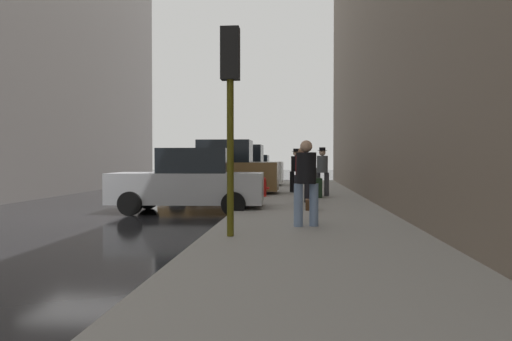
{
  "coord_description": "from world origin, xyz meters",
  "views": [
    {
      "loc": [
        5.65,
        -12.67,
        1.47
      ],
      "look_at": [
        3.96,
        7.81,
        1.03
      ],
      "focal_mm": 35.0,
      "sensor_mm": 36.0,
      "label": 1
    }
  ],
  "objects_px": {
    "fire_hydrant": "(264,187)",
    "rolling_suitcase": "(316,188)",
    "parked_silver_sedan": "(189,182)",
    "pedestrian_with_fedora": "(296,168)",
    "pedestrian_in_jeans": "(306,178)",
    "pedestrian_in_red_jacket": "(302,172)",
    "parked_white_van": "(240,168)",
    "parked_bronze_suv": "(221,171)",
    "traffic_light": "(230,85)",
    "duffel_bag": "(312,205)",
    "pedestrian_with_beanie": "(322,169)",
    "parked_blue_sedan": "(252,169)"
  },
  "relations": [
    {
      "from": "pedestrian_in_red_jacket",
      "to": "rolling_suitcase",
      "type": "relative_size",
      "value": 1.64
    },
    {
      "from": "fire_hydrant",
      "to": "pedestrian_with_fedora",
      "type": "relative_size",
      "value": 0.4
    },
    {
      "from": "pedestrian_in_jeans",
      "to": "pedestrian_with_fedora",
      "type": "bearing_deg",
      "value": 91.23
    },
    {
      "from": "rolling_suitcase",
      "to": "parked_silver_sedan",
      "type": "bearing_deg",
      "value": -133.63
    },
    {
      "from": "parked_bronze_suv",
      "to": "pedestrian_with_fedora",
      "type": "xyz_separation_m",
      "value": [
        2.96,
        0.69,
        0.1
      ]
    },
    {
      "from": "parked_silver_sedan",
      "to": "pedestrian_in_red_jacket",
      "type": "height_order",
      "value": "pedestrian_in_red_jacket"
    },
    {
      "from": "parked_white_van",
      "to": "pedestrian_in_red_jacket",
      "type": "distance_m",
      "value": 10.89
    },
    {
      "from": "parked_white_van",
      "to": "pedestrian_in_red_jacket",
      "type": "height_order",
      "value": "parked_white_van"
    },
    {
      "from": "parked_white_van",
      "to": "duffel_bag",
      "type": "xyz_separation_m",
      "value": [
        3.39,
        -12.78,
        -0.74
      ]
    },
    {
      "from": "pedestrian_with_beanie",
      "to": "duffel_bag",
      "type": "bearing_deg",
      "value": -95.92
    },
    {
      "from": "parked_silver_sedan",
      "to": "pedestrian_in_jeans",
      "type": "distance_m",
      "value": 4.97
    },
    {
      "from": "pedestrian_with_beanie",
      "to": "pedestrian_in_red_jacket",
      "type": "distance_m",
      "value": 2.93
    },
    {
      "from": "parked_bronze_suv",
      "to": "pedestrian_with_fedora",
      "type": "relative_size",
      "value": 2.59
    },
    {
      "from": "pedestrian_in_jeans",
      "to": "duffel_bag",
      "type": "xyz_separation_m",
      "value": [
        0.2,
        3.25,
        -0.81
      ]
    },
    {
      "from": "rolling_suitcase",
      "to": "parked_white_van",
      "type": "bearing_deg",
      "value": 113.76
    },
    {
      "from": "parked_silver_sedan",
      "to": "pedestrian_in_jeans",
      "type": "xyz_separation_m",
      "value": [
        3.18,
        -3.81,
        0.26
      ]
    },
    {
      "from": "parked_bronze_suv",
      "to": "fire_hydrant",
      "type": "bearing_deg",
      "value": -44.71
    },
    {
      "from": "pedestrian_in_jeans",
      "to": "pedestrian_in_red_jacket",
      "type": "xyz_separation_m",
      "value": [
        -0.03,
        5.61,
        0.0
      ]
    },
    {
      "from": "pedestrian_with_beanie",
      "to": "pedestrian_with_fedora",
      "type": "xyz_separation_m",
      "value": [
        -0.96,
        1.95,
        0.0
      ]
    },
    {
      "from": "fire_hydrant",
      "to": "rolling_suitcase",
      "type": "bearing_deg",
      "value": -7.39
    },
    {
      "from": "pedestrian_with_fedora",
      "to": "duffel_bag",
      "type": "height_order",
      "value": "pedestrian_with_fedora"
    },
    {
      "from": "traffic_light",
      "to": "rolling_suitcase",
      "type": "relative_size",
      "value": 3.46
    },
    {
      "from": "pedestrian_in_jeans",
      "to": "parked_bronze_suv",
      "type": "bearing_deg",
      "value": 108.18
    },
    {
      "from": "parked_silver_sedan",
      "to": "parked_bronze_suv",
      "type": "distance_m",
      "value": 5.89
    },
    {
      "from": "fire_hydrant",
      "to": "pedestrian_with_beanie",
      "type": "distance_m",
      "value": 2.28
    },
    {
      "from": "parked_white_van",
      "to": "pedestrian_in_red_jacket",
      "type": "bearing_deg",
      "value": -73.14
    },
    {
      "from": "pedestrian_with_fedora",
      "to": "duffel_bag",
      "type": "xyz_separation_m",
      "value": [
        0.43,
        -7.13,
        -0.85
      ]
    },
    {
      "from": "parked_silver_sedan",
      "to": "duffel_bag",
      "type": "height_order",
      "value": "parked_silver_sedan"
    },
    {
      "from": "parked_blue_sedan",
      "to": "pedestrian_in_jeans",
      "type": "relative_size",
      "value": 2.48
    },
    {
      "from": "traffic_light",
      "to": "rolling_suitcase",
      "type": "xyz_separation_m",
      "value": [
        1.83,
        9.05,
        -2.27
      ]
    },
    {
      "from": "traffic_light",
      "to": "pedestrian_in_jeans",
      "type": "xyz_separation_m",
      "value": [
        1.33,
        1.38,
        -1.65
      ]
    },
    {
      "from": "fire_hydrant",
      "to": "traffic_light",
      "type": "xyz_separation_m",
      "value": [
        0.05,
        -9.3,
        2.26
      ]
    },
    {
      "from": "pedestrian_with_fedora",
      "to": "rolling_suitcase",
      "type": "distance_m",
      "value": 2.89
    },
    {
      "from": "duffel_bag",
      "to": "fire_hydrant",
      "type": "bearing_deg",
      "value": 108.8
    },
    {
      "from": "pedestrian_with_beanie",
      "to": "parked_bronze_suv",
      "type": "bearing_deg",
      "value": 162.23
    },
    {
      "from": "parked_white_van",
      "to": "rolling_suitcase",
      "type": "distance_m",
      "value": 9.15
    },
    {
      "from": "pedestrian_in_red_jacket",
      "to": "duffel_bag",
      "type": "height_order",
      "value": "pedestrian_in_red_jacket"
    },
    {
      "from": "traffic_light",
      "to": "pedestrian_in_jeans",
      "type": "bearing_deg",
      "value": 46.12
    },
    {
      "from": "parked_silver_sedan",
      "to": "traffic_light",
      "type": "distance_m",
      "value": 5.83
    },
    {
      "from": "rolling_suitcase",
      "to": "parked_blue_sedan",
      "type": "bearing_deg",
      "value": 103.35
    },
    {
      "from": "parked_blue_sedan",
      "to": "traffic_light",
      "type": "xyz_separation_m",
      "value": [
        1.85,
        -24.57,
        1.91
      ]
    },
    {
      "from": "parked_white_van",
      "to": "parked_silver_sedan",
      "type": "bearing_deg",
      "value": -90.0
    },
    {
      "from": "duffel_bag",
      "to": "traffic_light",
      "type": "bearing_deg",
      "value": -108.32
    },
    {
      "from": "pedestrian_in_jeans",
      "to": "pedestrian_with_beanie",
      "type": "bearing_deg",
      "value": 84.97
    },
    {
      "from": "pedestrian_with_fedora",
      "to": "pedestrian_with_beanie",
      "type": "bearing_deg",
      "value": -63.68
    },
    {
      "from": "duffel_bag",
      "to": "pedestrian_with_fedora",
      "type": "bearing_deg",
      "value": 93.42
    },
    {
      "from": "fire_hydrant",
      "to": "traffic_light",
      "type": "distance_m",
      "value": 9.57
    },
    {
      "from": "parked_bronze_suv",
      "to": "pedestrian_in_red_jacket",
      "type": "distance_m",
      "value": 5.17
    },
    {
      "from": "parked_white_van",
      "to": "parked_blue_sedan",
      "type": "xyz_separation_m",
      "value": [
        0.0,
        7.15,
        -0.18
      ]
    },
    {
      "from": "pedestrian_with_fedora",
      "to": "pedestrian_in_red_jacket",
      "type": "height_order",
      "value": "pedestrian_with_fedora"
    }
  ]
}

